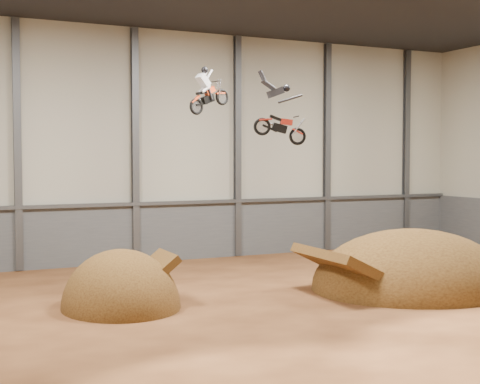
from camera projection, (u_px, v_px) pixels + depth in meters
name	position (u px, v px, depth m)	size (l,w,h in m)	color
floor	(312.00, 309.00, 27.88)	(40.00, 40.00, 0.00)	#492713
back_wall	(187.00, 146.00, 41.11)	(40.00, 0.10, 14.00)	#AEAB9A
lower_band_back	(188.00, 231.00, 41.30)	(39.80, 0.18, 3.50)	#4F5156
steel_rail	(189.00, 202.00, 41.07)	(39.80, 0.35, 0.20)	#47494F
steel_column_1	(17.00, 145.00, 36.75)	(0.40, 0.36, 13.90)	#47494F
steel_column_2	(135.00, 146.00, 39.54)	(0.40, 0.36, 13.90)	#47494F
steel_column_3	(237.00, 147.00, 42.33)	(0.40, 0.36, 13.90)	#47494F
steel_column_4	(327.00, 147.00, 45.12)	(0.40, 0.36, 13.90)	#47494F
steel_column_5	(406.00, 148.00, 47.91)	(0.40, 0.36, 13.90)	#47494F
takeoff_ramp	(121.00, 308.00, 28.10)	(4.93, 5.68, 4.93)	#3A230E
landing_ramp	(412.00, 288.00, 32.19)	(9.96, 8.81, 5.74)	#3A230E
fmx_rider_a	(211.00, 86.00, 30.12)	(2.31, 0.88, 2.09)	#DE461D
fmx_rider_b	(278.00, 109.00, 28.68)	(3.13, 0.89, 2.68)	red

